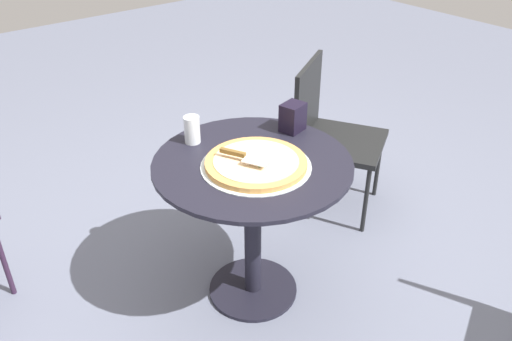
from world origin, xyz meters
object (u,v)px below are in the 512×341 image
pizza_on_tray (256,163)px  pizza_server (244,156)px  patio_chair_near (329,129)px  patio_table (253,200)px  napkin_dispenser (293,117)px  drinking_cup (192,130)px

pizza_on_tray → pizza_server: size_ratio=2.12×
patio_chair_near → pizza_server: bearing=111.3°
patio_table → napkin_dispenser: napkin_dispenser is taller
pizza_on_tray → napkin_dispenser: 0.36m
napkin_dispenser → patio_chair_near: bearing=-169.5°
pizza_server → napkin_dispenser: bearing=-72.1°
patio_table → patio_chair_near: 0.84m
pizza_server → drinking_cup: drinking_cup is taller
pizza_server → napkin_dispenser: (0.12, -0.37, 0.01)m
pizza_server → patio_chair_near: patio_chair_near is taller
drinking_cup → napkin_dispenser: size_ratio=0.93×
patio_table → napkin_dispenser: (0.10, -0.31, 0.26)m
napkin_dispenser → patio_chair_near: 0.59m
pizza_on_tray → pizza_server: pizza_server is taller
pizza_on_tray → pizza_server: bearing=59.3°
pizza_server → patio_chair_near: bearing=-68.7°
patio_table → pizza_on_tray: 0.21m
patio_table → napkin_dispenser: 0.42m
patio_chair_near → patio_table: bearing=111.7°
patio_table → napkin_dispenser: bearing=-71.7°
drinking_cup → napkin_dispenser: napkin_dispenser is taller
patio_table → drinking_cup: (0.29, 0.10, 0.25)m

